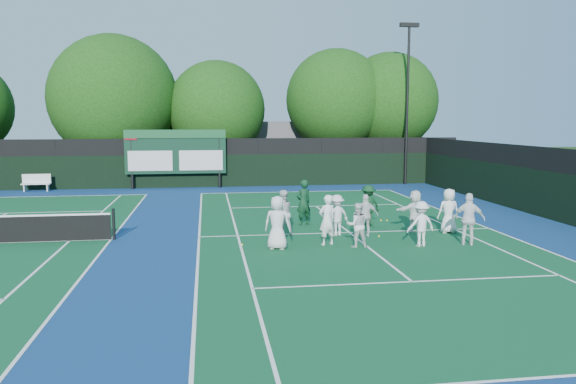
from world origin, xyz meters
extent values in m
plane|color=#18340E|center=(0.00, 0.00, 0.00)|extent=(120.00, 120.00, 0.00)
cube|color=navy|center=(-6.00, 1.00, 0.00)|extent=(34.00, 32.00, 0.01)
cube|color=#104E29|center=(0.00, 1.00, 0.01)|extent=(10.97, 23.77, 0.00)
cube|color=white|center=(0.00, -10.88, 0.01)|extent=(10.97, 0.08, 0.00)
cube|color=white|center=(0.00, 12.88, 0.01)|extent=(10.97, 0.08, 0.00)
cube|color=white|center=(-5.49, 1.00, 0.01)|extent=(0.08, 23.77, 0.00)
cube|color=white|center=(5.49, 1.00, 0.01)|extent=(0.08, 23.77, 0.00)
cube|color=white|center=(-4.12, 1.00, 0.01)|extent=(0.08, 23.77, 0.00)
cube|color=white|center=(4.12, 1.00, 0.01)|extent=(0.08, 23.77, 0.00)
cube|color=white|center=(0.00, -5.40, 0.01)|extent=(8.23, 0.08, 0.00)
cube|color=white|center=(0.00, 7.40, 0.01)|extent=(8.23, 0.08, 0.00)
cube|color=white|center=(0.00, 1.00, 0.01)|extent=(0.08, 12.80, 0.00)
cube|color=white|center=(-14.00, 12.88, 0.01)|extent=(10.97, 0.08, 0.00)
cube|color=white|center=(-8.52, 1.00, 0.01)|extent=(0.08, 23.77, 0.00)
cube|color=white|center=(-9.88, 1.00, 0.01)|extent=(0.08, 23.77, 0.00)
cube|color=white|center=(-14.00, 7.40, 0.01)|extent=(8.23, 0.08, 0.00)
cube|color=black|center=(-6.00, 16.00, 1.00)|extent=(34.00, 0.08, 2.00)
cube|color=black|center=(-6.00, 16.00, 2.50)|extent=(34.00, 0.05, 1.00)
cube|color=black|center=(9.00, 1.00, 1.00)|extent=(0.08, 32.00, 2.00)
cylinder|color=black|center=(-9.60, 15.60, 1.75)|extent=(0.16, 0.16, 3.50)
cylinder|color=black|center=(-4.40, 15.60, 1.75)|extent=(0.16, 0.16, 3.50)
cube|color=black|center=(-7.00, 15.60, 2.20)|extent=(6.00, 0.15, 2.60)
cube|color=#154B27|center=(-7.00, 15.50, 3.30)|extent=(6.00, 0.05, 0.50)
cube|color=silver|center=(-8.50, 15.50, 1.70)|extent=(2.60, 0.04, 1.20)
cube|color=silver|center=(-5.50, 15.50, 1.70)|extent=(2.60, 0.04, 1.20)
cube|color=maroon|center=(-9.60, 15.50, 3.20)|extent=(0.70, 0.04, 0.50)
cube|color=#5E5E63|center=(-2.00, 24.00, 2.00)|extent=(18.00, 6.00, 4.00)
cylinder|color=black|center=(7.50, 15.70, 5.00)|extent=(0.16, 0.16, 10.00)
cube|color=black|center=(7.50, 15.70, 10.00)|extent=(1.20, 0.30, 0.25)
cylinder|color=black|center=(-8.40, 1.00, 0.55)|extent=(0.10, 0.10, 1.10)
cube|color=silver|center=(-14.99, 15.30, 0.44)|extent=(1.59, 0.44, 0.06)
cube|color=silver|center=(-14.99, 15.46, 0.74)|extent=(1.59, 0.08, 0.53)
cube|color=silver|center=(-15.63, 15.30, 0.21)|extent=(0.07, 0.37, 0.42)
cube|color=silver|center=(-14.36, 15.30, 0.21)|extent=(0.07, 0.37, 0.42)
cylinder|color=black|center=(-11.10, 19.50, 1.20)|extent=(0.44, 0.44, 2.40)
sphere|color=#123B0D|center=(-11.10, 19.50, 5.50)|extent=(8.28, 8.28, 8.28)
sphere|color=#123B0D|center=(-10.50, 19.80, 4.67)|extent=(5.79, 5.79, 5.79)
cylinder|color=black|center=(-4.44, 19.50, 1.19)|extent=(0.44, 0.44, 2.38)
sphere|color=#123B0D|center=(-4.44, 19.50, 4.82)|extent=(6.51, 6.51, 6.51)
sphere|color=#123B0D|center=(-3.84, 19.80, 4.17)|extent=(4.55, 4.55, 4.55)
cylinder|color=black|center=(3.76, 19.50, 1.45)|extent=(0.44, 0.44, 2.91)
sphere|color=#123B0D|center=(3.76, 19.50, 5.51)|extent=(6.94, 6.94, 6.94)
sphere|color=#123B0D|center=(4.36, 19.80, 4.82)|extent=(4.86, 4.86, 4.86)
cylinder|color=black|center=(7.58, 19.50, 1.44)|extent=(0.44, 0.44, 2.88)
sphere|color=#123B0D|center=(7.58, 19.50, 5.42)|extent=(6.77, 6.77, 6.77)
sphere|color=#123B0D|center=(8.18, 19.80, 4.75)|extent=(4.74, 4.74, 4.74)
sphere|color=yellow|center=(-4.06, -0.57, 0.03)|extent=(0.07, 0.07, 0.07)
sphere|color=yellow|center=(1.89, 3.14, 0.03)|extent=(0.07, 0.07, 0.07)
sphere|color=yellow|center=(2.12, 3.07, 0.03)|extent=(0.07, 0.07, 0.07)
sphere|color=yellow|center=(0.85, 0.09, 0.03)|extent=(0.07, 0.07, 0.07)
imported|color=silver|center=(-2.96, -1.24, 0.87)|extent=(0.97, 0.77, 1.74)
imported|color=white|center=(-1.25, -0.87, 0.85)|extent=(0.72, 0.60, 1.69)
imported|color=silver|center=(-0.34, -1.31, 0.73)|extent=(0.75, 0.61, 1.46)
imported|color=white|center=(1.76, -1.48, 0.75)|extent=(1.05, 0.71, 1.50)
imported|color=white|center=(3.40, -1.54, 0.87)|extent=(1.11, 0.78, 1.75)
imported|color=silver|center=(-2.52, 0.82, 0.83)|extent=(0.96, 0.85, 1.66)
imported|color=silver|center=(-0.58, 0.61, 0.74)|extent=(1.09, 0.85, 1.48)
imported|color=silver|center=(0.40, 0.29, 0.76)|extent=(0.94, 0.50, 1.53)
imported|color=white|center=(2.45, 0.85, 0.78)|extent=(1.52, 0.82, 1.57)
imported|color=white|center=(3.59, 0.44, 0.82)|extent=(0.81, 0.53, 1.65)
imported|color=#0E361D|center=(-1.42, 2.74, 0.90)|extent=(0.78, 0.66, 1.81)
imported|color=#0F371B|center=(1.08, 2.26, 0.81)|extent=(1.18, 0.91, 1.61)
camera|label=1|loc=(-5.18, -18.79, 4.15)|focal=35.00mm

